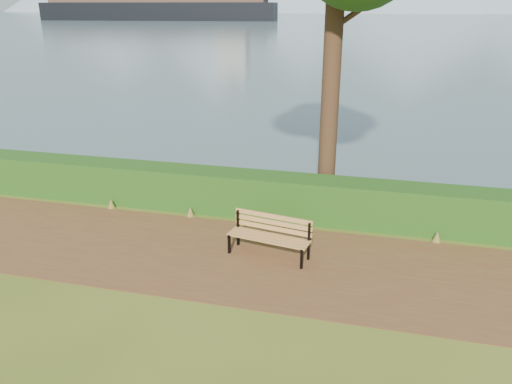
# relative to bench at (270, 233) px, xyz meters

# --- Properties ---
(ground) EXTENTS (140.00, 140.00, 0.00)m
(ground) POSITION_rel_bench_xyz_m (-1.18, -0.60, -0.48)
(ground) COLOR #4B5D1A
(ground) RESTS_ON ground
(path) EXTENTS (40.00, 3.40, 0.01)m
(path) POSITION_rel_bench_xyz_m (-1.18, -0.30, -0.48)
(path) COLOR brown
(path) RESTS_ON ground
(hedge) EXTENTS (32.00, 0.85, 1.00)m
(hedge) POSITION_rel_bench_xyz_m (-1.18, 2.00, 0.02)
(hedge) COLOR #1B4012
(hedge) RESTS_ON ground
(water) EXTENTS (700.00, 510.00, 0.00)m
(water) POSITION_rel_bench_xyz_m (-1.18, 259.40, -0.48)
(water) COLOR #43576C
(water) RESTS_ON ground
(bench) EXTENTS (1.72, 0.77, 0.83)m
(bench) POSITION_rel_bench_xyz_m (0.00, 0.00, 0.00)
(bench) COLOR black
(bench) RESTS_ON ground
(cargo_ship) EXTENTS (78.66, 19.22, 23.64)m
(cargo_ship) POSITION_rel_bench_xyz_m (-69.59, 153.14, 3.04)
(cargo_ship) COLOR black
(cargo_ship) RESTS_ON ground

